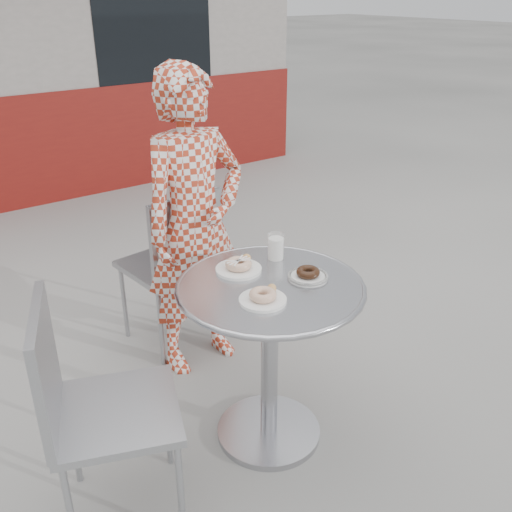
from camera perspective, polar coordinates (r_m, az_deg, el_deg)
ground at (r=2.74m, az=0.65°, el=-16.88°), size 60.00×60.00×0.00m
bistro_table at (r=2.37m, az=1.41°, el=-6.87°), size 0.76×0.76×0.77m
chair_far at (r=3.22m, az=-8.48°, el=-3.91°), size 0.48×0.48×0.92m
chair_left at (r=2.29m, az=-13.61°, el=-18.55°), size 0.57×0.57×0.92m
seated_person at (r=2.83m, az=-6.11°, el=3.05°), size 0.59×0.41×1.55m
plate_far at (r=2.37m, az=-1.71°, el=-1.01°), size 0.19×0.19×0.05m
plate_near at (r=2.15m, az=0.73°, el=-4.11°), size 0.18×0.18×0.05m
plate_checker at (r=2.32m, az=5.21°, el=-1.91°), size 0.17×0.17×0.04m
milk_cup at (r=2.46m, az=2.00°, el=0.88°), size 0.07×0.07×0.12m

